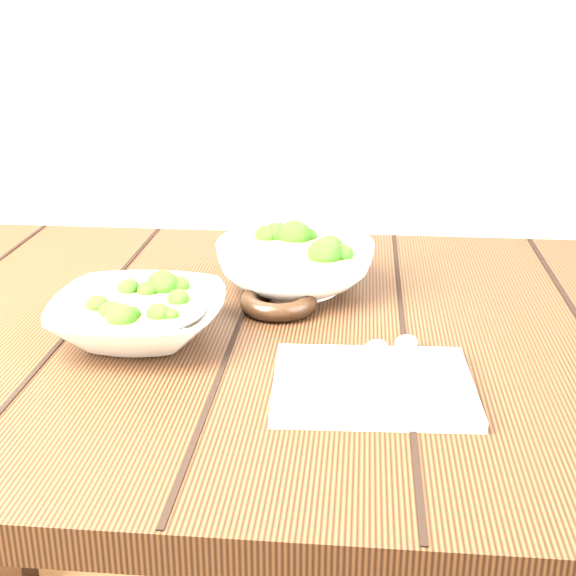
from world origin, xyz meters
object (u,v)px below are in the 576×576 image
(table, at_px, (256,412))
(soup_bowl_front, at_px, (139,316))
(soup_bowl_back, at_px, (295,264))
(napkin, at_px, (373,385))
(trivet, at_px, (278,302))

(table, xyz_separation_m, soup_bowl_front, (-0.13, -0.05, 0.15))
(table, relative_size, soup_bowl_front, 5.82)
(table, bearing_deg, soup_bowl_front, -161.04)
(soup_bowl_back, bearing_deg, table, -105.61)
(soup_bowl_back, bearing_deg, soup_bowl_front, -133.28)
(soup_bowl_front, height_order, napkin, soup_bowl_front)
(table, height_order, napkin, napkin)
(trivet, bearing_deg, soup_bowl_front, -147.80)
(napkin, bearing_deg, soup_bowl_front, 156.11)
(trivet, relative_size, napkin, 0.49)
(soup_bowl_front, bearing_deg, napkin, -21.15)
(table, xyz_separation_m, soup_bowl_back, (0.04, 0.13, 0.16))
(trivet, height_order, napkin, trivet)
(soup_bowl_back, height_order, trivet, soup_bowl_back)
(soup_bowl_back, relative_size, trivet, 2.51)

